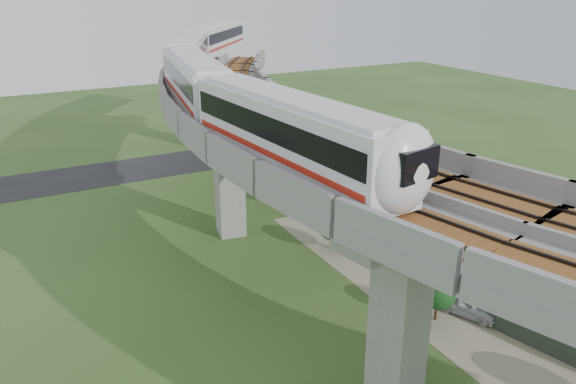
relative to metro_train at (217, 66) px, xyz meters
name	(u,v)px	position (x,y,z in m)	size (l,w,h in m)	color
ground	(281,296)	(-2.73, -16.69, -12.31)	(160.00, 160.00, 0.00)	#365321
dirt_lot	(465,260)	(11.27, -18.69, -12.29)	(18.00, 26.00, 0.04)	gray
asphalt_road	(154,166)	(-2.73, 13.31, -12.29)	(60.00, 8.00, 0.03)	#232326
viaduct	(336,153)	(1.11, -16.69, -3.26)	(19.58, 73.98, 11.40)	#99968E
metro_train	(217,66)	(0.00, 0.00, 0.00)	(21.04, 58.81, 3.64)	silver
fence	(402,253)	(7.02, -16.69, -11.56)	(3.87, 38.73, 1.50)	#2D382D
tree_0	(282,145)	(9.87, 7.24, -10.02)	(2.76, 2.76, 3.46)	#382314
tree_1	(291,181)	(5.35, -3.06, -10.11)	(3.08, 3.08, 3.51)	#382314
tree_2	(334,227)	(3.83, -12.64, -10.48)	(2.36, 2.36, 2.84)	#382314
tree_3	(438,294)	(4.19, -23.44, -10.55)	(2.07, 2.07, 2.64)	#382314
car_white	(468,304)	(6.27, -23.91, -11.61)	(1.56, 3.88, 1.32)	silver
car_red	(497,228)	(16.48, -16.76, -11.66)	(1.28, 3.67, 1.21)	#AD1020
car_dark	(441,244)	(10.64, -16.80, -11.64)	(1.77, 4.35, 1.26)	black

